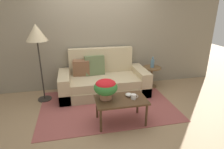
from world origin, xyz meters
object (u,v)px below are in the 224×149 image
at_px(floor_lamp, 37,36).
at_px(snack_bowl, 129,95).
at_px(coffee_mug, 134,97).
at_px(couch, 103,81).
at_px(potted_plant, 106,87).
at_px(coffee_table, 121,102).
at_px(side_table, 152,73).
at_px(table_vase, 152,63).

relative_size(floor_lamp, snack_bowl, 13.89).
height_order(coffee_mug, snack_bowl, coffee_mug).
xyz_separation_m(couch, floor_lamp, (-1.34, -0.10, 1.11)).
height_order(potted_plant, coffee_mug, potted_plant).
height_order(potted_plant, snack_bowl, potted_plant).
height_order(couch, potted_plant, couch).
relative_size(couch, snack_bowl, 17.04).
relative_size(coffee_table, floor_lamp, 0.54).
height_order(side_table, snack_bowl, side_table).
xyz_separation_m(coffee_table, potted_plant, (-0.25, 0.08, 0.27)).
relative_size(floor_lamp, coffee_mug, 12.74).
relative_size(couch, floor_lamp, 1.23).
distance_m(side_table, table_vase, 0.27).
height_order(coffee_table, coffee_mug, coffee_mug).
bearing_deg(couch, coffee_mug, -76.54).
bearing_deg(side_table, potted_plant, -137.52).
xyz_separation_m(floor_lamp, potted_plant, (1.19, -1.13, -0.74)).
bearing_deg(snack_bowl, couch, 102.20).
bearing_deg(side_table, coffee_table, -130.32).
distance_m(side_table, coffee_mug, 1.72).
bearing_deg(table_vase, floor_lamp, -176.27).
bearing_deg(coffee_table, table_vase, 49.53).
bearing_deg(coffee_table, couch, 94.65).
xyz_separation_m(side_table, potted_plant, (-1.43, -1.31, 0.31)).
xyz_separation_m(potted_plant, snack_bowl, (0.41, -0.01, -0.18)).
distance_m(floor_lamp, snack_bowl, 2.17).
bearing_deg(coffee_mug, table_vase, 55.96).
height_order(side_table, potted_plant, potted_plant).
distance_m(side_table, floor_lamp, 2.82).
relative_size(coffee_mug, table_vase, 0.49).
xyz_separation_m(floor_lamp, coffee_mug, (1.66, -1.24, -0.91)).
height_order(floor_lamp, coffee_mug, floor_lamp).
bearing_deg(table_vase, snack_bowl, -127.79).
distance_m(couch, coffee_table, 1.30).
bearing_deg(table_vase, coffee_mug, -124.04).
bearing_deg(snack_bowl, coffee_table, -156.73).
relative_size(side_table, potted_plant, 1.30).
relative_size(side_table, coffee_mug, 4.09).
relative_size(couch, table_vase, 7.61).
bearing_deg(side_table, couch, -176.13).
xyz_separation_m(couch, snack_bowl, (0.27, -1.23, 0.19)).
bearing_deg(coffee_table, snack_bowl, 23.27).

